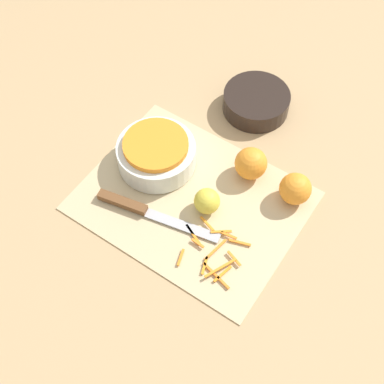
{
  "coord_description": "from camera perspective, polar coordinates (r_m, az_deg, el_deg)",
  "views": [
    {
      "loc": [
        0.34,
        -0.51,
        0.98
      ],
      "look_at": [
        0.0,
        0.0,
        0.04
      ],
      "focal_mm": 50.0,
      "sensor_mm": 36.0,
      "label": 1
    }
  ],
  "objects": [
    {
      "name": "knife",
      "position": [
        1.14,
        -5.97,
        -1.67
      ],
      "size": [
        0.28,
        0.08,
        0.02
      ],
      "rotation": [
        0.0,
        0.0,
        0.2
      ],
      "color": "brown",
      "rests_on": "cutting_board"
    },
    {
      "name": "lemon",
      "position": [
        1.11,
        1.5,
        -1.11
      ],
      "size": [
        0.06,
        0.06,
        0.06
      ],
      "color": "gold",
      "rests_on": "cutting_board"
    },
    {
      "name": "bowl_dark",
      "position": [
        1.3,
        6.86,
        9.53
      ],
      "size": [
        0.16,
        0.16,
        0.05
      ],
      "color": "black",
      "rests_on": "ground_plane"
    },
    {
      "name": "bowl_speckled",
      "position": [
        1.18,
        -3.83,
        4.18
      ],
      "size": [
        0.17,
        0.17,
        0.07
      ],
      "color": "silver",
      "rests_on": "cutting_board"
    },
    {
      "name": "ground_plane",
      "position": [
        1.15,
        0.0,
        -0.98
      ],
      "size": [
        4.0,
        4.0,
        0.0
      ],
      "primitive_type": "plane",
      "color": "tan"
    },
    {
      "name": "orange_right",
      "position": [
        1.17,
        6.3,
        3.05
      ],
      "size": [
        0.07,
        0.07,
        0.07
      ],
      "color": "orange",
      "rests_on": "cutting_board"
    },
    {
      "name": "cutting_board",
      "position": [
        1.15,
        0.0,
        -0.9
      ],
      "size": [
        0.46,
        0.36,
        0.01
      ],
      "color": "#CCB284",
      "rests_on": "ground_plane"
    },
    {
      "name": "peel_pile",
      "position": [
        1.08,
        2.43,
        -6.45
      ],
      "size": [
        0.15,
        0.13,
        0.01
      ],
      "color": "orange",
      "rests_on": "cutting_board"
    },
    {
      "name": "orange_left",
      "position": [
        1.14,
        10.96,
        0.34
      ],
      "size": [
        0.07,
        0.07,
        0.07
      ],
      "color": "orange",
      "rests_on": "cutting_board"
    }
  ]
}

